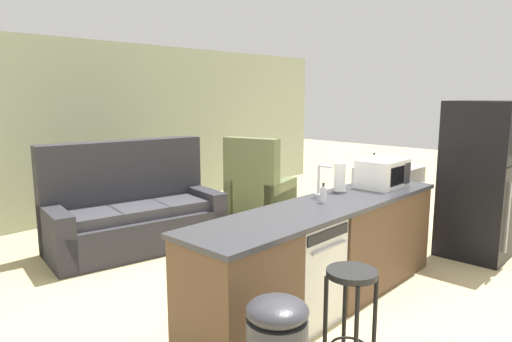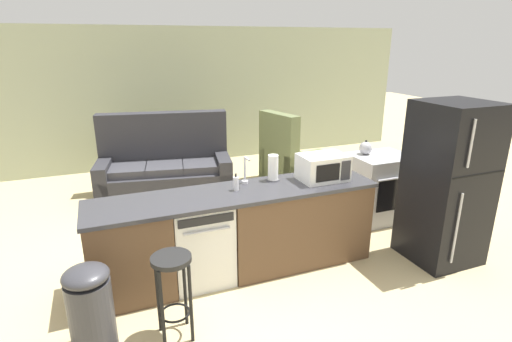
% 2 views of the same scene
% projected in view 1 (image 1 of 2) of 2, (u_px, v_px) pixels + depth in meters
% --- Properties ---
extents(ground_plane, '(24.00, 24.00, 0.00)m').
position_uv_depth(ground_plane, '(314.00, 308.00, 3.94)').
color(ground_plane, tan).
extents(wall_back, '(10.00, 0.06, 2.60)m').
position_uv_depth(wall_back, '(98.00, 130.00, 6.78)').
color(wall_back, '#A8B293').
rests_on(wall_back, ground_plane).
extents(kitchen_counter, '(2.94, 0.66, 0.90)m').
position_uv_depth(kitchen_counter, '(331.00, 254.00, 4.04)').
color(kitchen_counter, brown).
rests_on(kitchen_counter, ground_plane).
extents(dishwasher, '(0.58, 0.61, 0.84)m').
position_uv_depth(dishwasher, '(297.00, 270.00, 3.69)').
color(dishwasher, silver).
rests_on(dishwasher, ground_plane).
extents(stove_range, '(0.76, 0.68, 0.90)m').
position_uv_depth(stove_range, '(388.00, 201.00, 5.93)').
color(stove_range, '#B7B7BC').
rests_on(stove_range, ground_plane).
extents(refrigerator, '(0.72, 0.73, 1.75)m').
position_uv_depth(refrigerator, '(480.00, 180.00, 5.11)').
color(refrigerator, black).
rests_on(refrigerator, ground_plane).
extents(microwave, '(0.50, 0.37, 0.28)m').
position_uv_depth(microwave, '(383.00, 173.00, 4.58)').
color(microwave, white).
rests_on(microwave, kitchen_counter).
extents(sink_faucet, '(0.07, 0.18, 0.30)m').
position_uv_depth(sink_faucet, '(320.00, 183.00, 4.12)').
color(sink_faucet, silver).
rests_on(sink_faucet, kitchen_counter).
extents(paper_towel_roll, '(0.14, 0.14, 0.28)m').
position_uv_depth(paper_towel_roll, '(340.00, 178.00, 4.34)').
color(paper_towel_roll, '#4C4C51').
rests_on(paper_towel_roll, kitchen_counter).
extents(soap_bottle, '(0.06, 0.06, 0.18)m').
position_uv_depth(soap_bottle, '(323.00, 195.00, 3.91)').
color(soap_bottle, silver).
rests_on(soap_bottle, kitchen_counter).
extents(kettle, '(0.21, 0.17, 0.19)m').
position_uv_depth(kettle, '(374.00, 161.00, 5.81)').
color(kettle, '#B2B2B7').
rests_on(kettle, stove_range).
extents(bar_stool, '(0.32, 0.32, 0.74)m').
position_uv_depth(bar_stool, '(351.00, 301.00, 2.88)').
color(bar_stool, black).
rests_on(bar_stool, ground_plane).
extents(couch, '(2.13, 1.24, 1.27)m').
position_uv_depth(couch, '(133.00, 214.00, 5.49)').
color(couch, '#2D2D33').
rests_on(couch, ground_plane).
extents(armchair, '(0.98, 1.02, 1.20)m').
position_uv_depth(armchair, '(258.00, 193.00, 6.91)').
color(armchair, '#667047').
rests_on(armchair, ground_plane).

